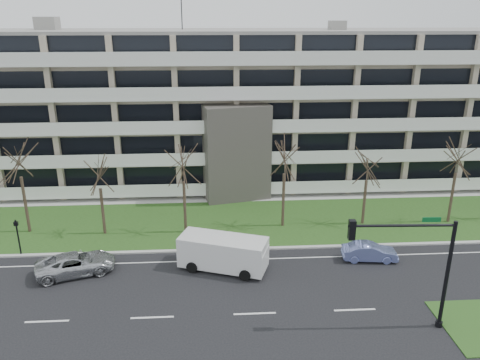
{
  "coord_description": "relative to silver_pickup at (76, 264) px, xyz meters",
  "views": [
    {
      "loc": [
        -2.32,
        -23.26,
        16.59
      ],
      "look_at": [
        -0.25,
        10.0,
        4.85
      ],
      "focal_mm": 35.0,
      "sensor_mm": 36.0,
      "label": 1
    }
  ],
  "objects": [
    {
      "name": "white_van",
      "position": [
        10.07,
        -0.01,
        0.67
      ],
      "size": [
        6.37,
        4.09,
        2.32
      ],
      "rotation": [
        0.0,
        0.0,
        -0.34
      ],
      "color": "silver",
      "rests_on": "ground"
    },
    {
      "name": "apartment_building",
      "position": [
        11.69,
        19.97,
        6.89
      ],
      "size": [
        60.5,
        15.1,
        18.75
      ],
      "color": "#B5A98D",
      "rests_on": "ground"
    },
    {
      "name": "tree_6",
      "position": [
        29.3,
        6.54,
        5.39
      ],
      "size": [
        3.93,
        3.93,
        7.86
      ],
      "color": "#382B21",
      "rests_on": "ground"
    },
    {
      "name": "tree_5",
      "position": [
        21.93,
        6.66,
        4.68
      ],
      "size": [
        3.48,
        3.48,
        6.95
      ],
      "color": "#382B21",
      "rests_on": "ground"
    },
    {
      "name": "blue_sedan",
      "position": [
        20.48,
        0.55,
        -0.08
      ],
      "size": [
        3.99,
        1.73,
        1.28
      ],
      "primitive_type": "imported",
      "rotation": [
        0.0,
        0.0,
        1.47
      ],
      "color": "#7E8CDA",
      "rests_on": "ground"
    },
    {
      "name": "curb",
      "position": [
        11.7,
        2.65,
        -0.66
      ],
      "size": [
        90.0,
        0.35,
        0.12
      ],
      "primitive_type": "cube",
      "color": "#B2B2AD",
      "rests_on": "ground"
    },
    {
      "name": "tree_3",
      "position": [
        7.13,
        5.91,
        5.35
      ],
      "size": [
        3.9,
        3.9,
        7.8
      ],
      "color": "#382B21",
      "rests_on": "ground"
    },
    {
      "name": "pedestrian_signal",
      "position": [
        -4.75,
        2.83,
        1.07
      ],
      "size": [
        0.27,
        0.22,
        2.81
      ],
      "rotation": [
        0.0,
        0.0,
        -0.06
      ],
      "color": "black",
      "rests_on": "ground"
    },
    {
      "name": "grass_verge",
      "position": [
        11.7,
        7.65,
        -0.69
      ],
      "size": [
        90.0,
        10.0,
        0.06
      ],
      "primitive_type": "cube",
      "color": "#214416",
      "rests_on": "ground"
    },
    {
      "name": "tree_1",
      "position": [
        -5.54,
        6.8,
        5.84
      ],
      "size": [
        4.22,
        4.22,
        8.44
      ],
      "color": "#382B21",
      "rests_on": "ground"
    },
    {
      "name": "sidewalk",
      "position": [
        11.7,
        13.15,
        -0.68
      ],
      "size": [
        90.0,
        2.0,
        0.08
      ],
      "primitive_type": "cube",
      "color": "#B2B2AD",
      "rests_on": "ground"
    },
    {
      "name": "ground",
      "position": [
        11.7,
        -5.35,
        -0.72
      ],
      "size": [
        160.0,
        160.0,
        0.0
      ],
      "primitive_type": "plane",
      "color": "black",
      "rests_on": "ground"
    },
    {
      "name": "tree_2",
      "position": [
        0.64,
        6.07,
        4.67
      ],
      "size": [
        3.47,
        3.47,
        6.94
      ],
      "color": "#382B21",
      "rests_on": "ground"
    },
    {
      "name": "traffic_signal",
      "position": [
        20.08,
        -7.09,
        3.64
      ],
      "size": [
        5.82,
        0.61,
        6.74
      ],
      "rotation": [
        0.0,
        0.0,
        -0.04
      ],
      "color": "black",
      "rests_on": "ground"
    },
    {
      "name": "silver_pickup",
      "position": [
        0.0,
        0.0,
        0.0
      ],
      "size": [
        5.67,
        3.83,
        1.44
      ],
      "primitive_type": "imported",
      "rotation": [
        0.0,
        0.0,
        1.87
      ],
      "color": "#B6B8BE",
      "rests_on": "ground"
    },
    {
      "name": "tree_4",
      "position": [
        15.13,
        6.65,
        5.66
      ],
      "size": [
        4.1,
        4.1,
        8.21
      ],
      "color": "#382B21",
      "rests_on": "ground"
    },
    {
      "name": "lane_edge_line",
      "position": [
        11.7,
        1.15,
        -0.72
      ],
      "size": [
        90.0,
        0.12,
        0.01
      ],
      "primitive_type": "cube",
      "color": "white",
      "rests_on": "ground"
    }
  ]
}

